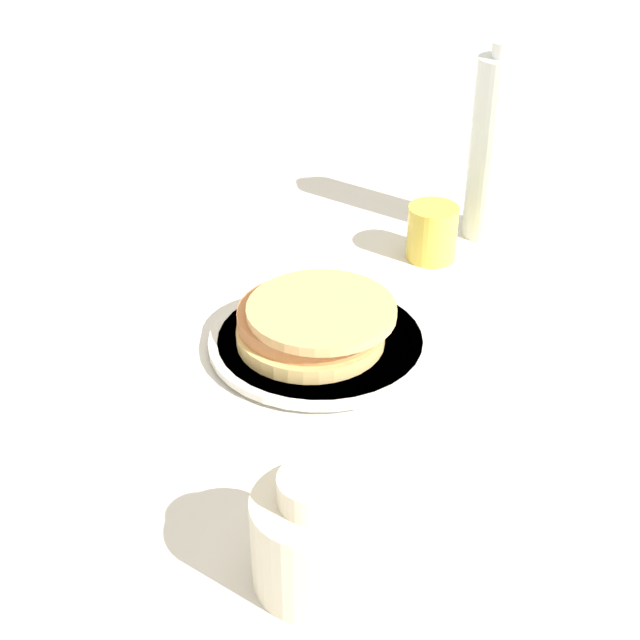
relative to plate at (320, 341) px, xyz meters
name	(u,v)px	position (x,y,z in m)	size (l,w,h in m)	color
ground_plane	(313,337)	(0.01, -0.02, -0.01)	(4.00, 4.00, 0.00)	silver
plate	(320,341)	(0.00, 0.00, 0.00)	(0.23, 0.23, 0.01)	silver
pancake_stack	(316,322)	(0.00, 0.00, 0.03)	(0.16, 0.16, 0.04)	#DEB96E
juice_glass	(432,233)	(-0.12, -0.20, 0.03)	(0.06, 0.06, 0.07)	yellow
cream_jug	(312,537)	(-0.02, 0.31, 0.04)	(0.09, 0.09, 0.10)	beige
water_bottle_near	(494,148)	(-0.19, -0.28, 0.11)	(0.06, 0.06, 0.24)	silver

